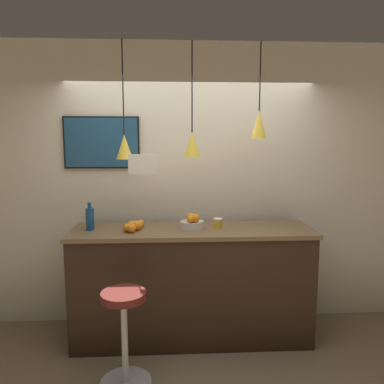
{
  "coord_description": "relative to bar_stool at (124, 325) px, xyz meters",
  "views": [
    {
      "loc": [
        -0.18,
        -2.88,
        1.94
      ],
      "look_at": [
        0.0,
        0.56,
        1.44
      ],
      "focal_mm": 35.0,
      "sensor_mm": 36.0,
      "label": 1
    }
  ],
  "objects": [
    {
      "name": "hanging_menu_board",
      "position": [
        0.13,
        0.44,
        1.22
      ],
      "size": [
        0.24,
        0.01,
        0.17
      ],
      "color": "silver"
    },
    {
      "name": "ground_plane",
      "position": [
        0.57,
        0.12,
        -0.5
      ],
      "size": [
        14.0,
        14.0,
        0.0
      ],
      "primitive_type": "plane",
      "color": "#756047"
    },
    {
      "name": "pendant_lamp_right",
      "position": [
        1.18,
        0.68,
        1.56
      ],
      "size": [
        0.14,
        0.14,
        0.86
      ],
      "color": "black"
    },
    {
      "name": "orange_pile",
      "position": [
        0.02,
        0.67,
        0.63
      ],
      "size": [
        0.19,
        0.29,
        0.09
      ],
      "color": "orange",
      "rests_on": "service_counter"
    },
    {
      "name": "fruit_bowl",
      "position": [
        0.57,
        0.67,
        0.65
      ],
      "size": [
        0.22,
        0.22,
        0.15
      ],
      "color": "beige",
      "rests_on": "service_counter"
    },
    {
      "name": "bar_stool",
      "position": [
        0.0,
        0.0,
        0.0
      ],
      "size": [
        0.41,
        0.41,
        0.77
      ],
      "color": "#B7B7BC",
      "rests_on": "ground_plane"
    },
    {
      "name": "spread_jar",
      "position": [
        0.81,
        0.69,
        0.64
      ],
      "size": [
        0.09,
        0.09,
        0.09
      ],
      "color": "gold",
      "rests_on": "service_counter"
    },
    {
      "name": "mounted_tv",
      "position": [
        -0.32,
        1.07,
        1.4
      ],
      "size": [
        0.75,
        0.04,
        0.52
      ],
      "color": "black"
    },
    {
      "name": "pendant_lamp_left",
      "position": [
        -0.05,
        0.68,
        1.37
      ],
      "size": [
        0.15,
        0.15,
        1.05
      ],
      "color": "black"
    },
    {
      "name": "pendant_lamp_middle",
      "position": [
        0.57,
        0.68,
        1.39
      ],
      "size": [
        0.15,
        0.15,
        1.03
      ],
      "color": "black"
    },
    {
      "name": "juice_bottle",
      "position": [
        -0.38,
        0.69,
        0.7
      ],
      "size": [
        0.08,
        0.08,
        0.26
      ],
      "color": "navy",
      "rests_on": "service_counter"
    },
    {
      "name": "service_counter",
      "position": [
        0.57,
        0.69,
        0.05
      ],
      "size": [
        2.28,
        0.65,
        1.09
      ],
      "color": "black",
      "rests_on": "ground_plane"
    },
    {
      "name": "back_wall",
      "position": [
        0.57,
        1.12,
        0.95
      ],
      "size": [
        8.0,
        0.06,
        2.9
      ],
      "color": "beige",
      "rests_on": "ground_plane"
    }
  ]
}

